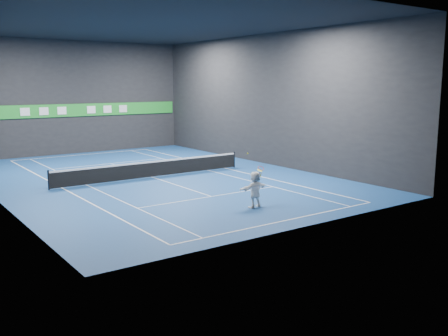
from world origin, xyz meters
TOP-DOWN VIEW (x-y plane):
  - ground at (0.00, 0.00)m, footprint 26.00×26.00m
  - ceiling at (0.00, 0.00)m, footprint 26.00×26.00m
  - wall_back at (0.00, 13.00)m, footprint 18.00×0.10m
  - wall_front at (0.00, -13.00)m, footprint 18.00×0.10m
  - wall_right at (9.00, 0.00)m, footprint 0.10×26.00m
  - baseline_near at (0.00, -11.89)m, footprint 10.98×0.08m
  - baseline_far at (0.00, 11.89)m, footprint 10.98×0.08m
  - sideline_doubles_left at (-5.49, 0.00)m, footprint 0.08×23.78m
  - sideline_doubles_right at (5.49, 0.00)m, footprint 0.08×23.78m
  - sideline_singles_left at (-4.11, 0.00)m, footprint 0.06×23.78m
  - sideline_singles_right at (4.11, 0.00)m, footprint 0.06×23.78m
  - service_line_near at (0.00, -6.40)m, footprint 8.23×0.06m
  - service_line_far at (0.00, 6.40)m, footprint 8.23×0.06m
  - center_service_line at (0.00, 0.00)m, footprint 0.06×12.80m
  - player at (0.39, -9.40)m, footprint 1.61×0.65m
  - tennis_ball at (0.09, -9.21)m, footprint 0.07×0.07m
  - tennis_net at (0.00, 0.00)m, footprint 12.50×0.10m
  - sponsor_banner at (0.00, 12.93)m, footprint 17.64×0.11m
  - tennis_racket at (0.75, -9.35)m, footprint 0.48×0.37m

SIDE VIEW (x-z plane):
  - ground at x=0.00m, z-range 0.00..0.00m
  - baseline_near at x=0.00m, z-range 0.00..0.01m
  - baseline_far at x=0.00m, z-range 0.00..0.01m
  - sideline_doubles_left at x=-5.49m, z-range 0.00..0.01m
  - sideline_doubles_right at x=5.49m, z-range 0.00..0.01m
  - sideline_singles_left at x=-4.11m, z-range 0.00..0.01m
  - sideline_singles_right at x=4.11m, z-range 0.00..0.01m
  - service_line_near at x=0.00m, z-range 0.00..0.01m
  - service_line_far at x=0.00m, z-range 0.00..0.01m
  - center_service_line at x=0.00m, z-range 0.00..0.01m
  - tennis_net at x=0.00m, z-range 0.00..1.07m
  - player at x=0.39m, z-range 0.00..1.69m
  - tennis_racket at x=0.75m, z-range 1.45..2.02m
  - tennis_ball at x=0.09m, z-range 2.49..2.55m
  - sponsor_banner at x=0.00m, z-range 3.00..4.00m
  - wall_back at x=0.00m, z-range 0.00..9.00m
  - wall_front at x=0.00m, z-range 0.00..9.00m
  - wall_right at x=9.00m, z-range 0.00..9.00m
  - ceiling at x=0.00m, z-range 9.00..9.00m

